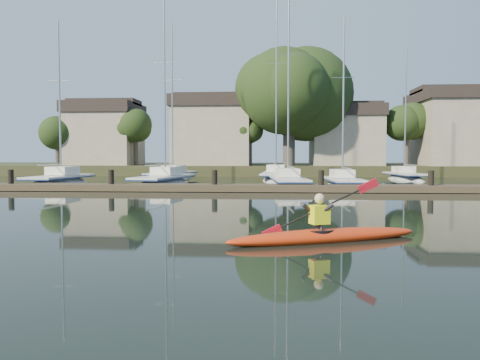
# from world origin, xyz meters

# --- Properties ---
(ground) EXTENTS (160.00, 160.00, 0.00)m
(ground) POSITION_xyz_m (0.00, 0.00, 0.00)
(ground) COLOR black
(ground) RESTS_ON ground
(kayak) EXTENTS (4.83, 2.49, 1.58)m
(kayak) POSITION_xyz_m (1.46, -1.33, 0.19)
(kayak) COLOR red
(kayak) RESTS_ON ground
(dock) EXTENTS (34.00, 2.00, 1.80)m
(dock) POSITION_xyz_m (0.00, 14.00, 0.20)
(dock) COLOR #4A402A
(dock) RESTS_ON ground
(sailboat_0) EXTENTS (2.71, 8.00, 12.49)m
(sailboat_0) POSITION_xyz_m (-14.33, 18.85, -0.20)
(sailboat_0) COLOR silver
(sailboat_0) RESTS_ON ground
(sailboat_1) EXTENTS (3.55, 9.06, 14.44)m
(sailboat_1) POSITION_xyz_m (-7.12, 19.21, -0.20)
(sailboat_1) COLOR silver
(sailboat_1) RESTS_ON ground
(sailboat_2) EXTENTS (2.69, 8.97, 14.65)m
(sailboat_2) POSITION_xyz_m (1.32, 17.96, -0.18)
(sailboat_2) COLOR silver
(sailboat_2) RESTS_ON ground
(sailboat_3) EXTENTS (2.15, 7.56, 12.13)m
(sailboat_3) POSITION_xyz_m (4.79, 17.76, -0.18)
(sailboat_3) COLOR silver
(sailboat_3) RESTS_ON ground
(sailboat_5) EXTENTS (3.71, 9.01, 14.53)m
(sailboat_5) POSITION_xyz_m (-8.27, 27.08, -0.18)
(sailboat_5) COLOR silver
(sailboat_5) RESTS_ON ground
(sailboat_6) EXTENTS (2.77, 10.51, 16.53)m
(sailboat_6) POSITION_xyz_m (0.60, 26.59, -0.19)
(sailboat_6) COLOR silver
(sailboat_6) RESTS_ON ground
(sailboat_7) EXTENTS (2.57, 7.64, 12.09)m
(sailboat_7) POSITION_xyz_m (11.35, 27.28, -0.18)
(sailboat_7) COLOR silver
(sailboat_7) RESTS_ON ground
(shore) EXTENTS (90.00, 25.25, 12.75)m
(shore) POSITION_xyz_m (1.61, 40.29, 3.23)
(shore) COLOR #2A351A
(shore) RESTS_ON ground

